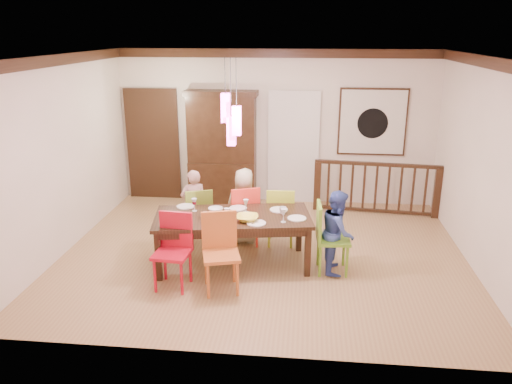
# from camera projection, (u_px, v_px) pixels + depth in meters

# --- Properties ---
(floor) EXTENTS (6.00, 6.00, 0.00)m
(floor) POSITION_uv_depth(u_px,v_px,m) (263.00, 253.00, 7.57)
(floor) COLOR #A37B4F
(floor) RESTS_ON ground
(ceiling) EXTENTS (6.00, 6.00, 0.00)m
(ceiling) POSITION_uv_depth(u_px,v_px,m) (264.00, 56.00, 6.67)
(ceiling) COLOR white
(ceiling) RESTS_ON wall_back
(wall_back) EXTENTS (6.00, 0.00, 6.00)m
(wall_back) POSITION_uv_depth(u_px,v_px,m) (276.00, 128.00, 9.48)
(wall_back) COLOR beige
(wall_back) RESTS_ON floor
(wall_left) EXTENTS (0.00, 5.00, 5.00)m
(wall_left) POSITION_uv_depth(u_px,v_px,m) (63.00, 155.00, 7.42)
(wall_left) COLOR beige
(wall_left) RESTS_ON floor
(wall_right) EXTENTS (0.00, 5.00, 5.00)m
(wall_right) POSITION_uv_depth(u_px,v_px,m) (482.00, 166.00, 6.82)
(wall_right) COLOR beige
(wall_right) RESTS_ON floor
(crown_molding) EXTENTS (6.00, 5.00, 0.16)m
(crown_molding) POSITION_uv_depth(u_px,v_px,m) (264.00, 62.00, 6.70)
(crown_molding) COLOR black
(crown_molding) RESTS_ON wall_back
(panel_door) EXTENTS (1.04, 0.07, 2.24)m
(panel_door) POSITION_uv_depth(u_px,v_px,m) (153.00, 146.00, 9.80)
(panel_door) COLOR black
(panel_door) RESTS_ON wall_back
(white_doorway) EXTENTS (0.97, 0.05, 2.22)m
(white_doorway) POSITION_uv_depth(u_px,v_px,m) (293.00, 149.00, 9.54)
(white_doorway) COLOR silver
(white_doorway) RESTS_ON wall_back
(painting) EXTENTS (1.25, 0.06, 1.25)m
(painting) POSITION_uv_depth(u_px,v_px,m) (372.00, 122.00, 9.22)
(painting) COLOR black
(painting) RESTS_ON wall_back
(pendant_cluster) EXTENTS (0.27, 0.21, 1.14)m
(pendant_cluster) POSITION_uv_depth(u_px,v_px,m) (231.00, 119.00, 6.56)
(pendant_cluster) COLOR #F94ABA
(pendant_cluster) RESTS_ON ceiling
(dining_table) EXTENTS (2.31, 1.33, 0.75)m
(dining_table) POSITION_uv_depth(u_px,v_px,m) (233.00, 221.00, 7.01)
(dining_table) COLOR black
(dining_table) RESTS_ON floor
(chair_far_left) EXTENTS (0.53, 0.53, 0.92)m
(chair_far_left) POSITION_uv_depth(u_px,v_px,m) (198.00, 211.00, 7.80)
(chair_far_left) COLOR #82A431
(chair_far_left) RESTS_ON floor
(chair_far_mid) EXTENTS (0.57, 0.57, 0.98)m
(chair_far_mid) POSITION_uv_depth(u_px,v_px,m) (243.00, 211.00, 7.72)
(chair_far_mid) COLOR red
(chair_far_mid) RESTS_ON floor
(chair_far_right) EXTENTS (0.44, 0.44, 0.94)m
(chair_far_right) POSITION_uv_depth(u_px,v_px,m) (281.00, 212.00, 7.76)
(chair_far_right) COLOR #B1C92C
(chair_far_right) RESTS_ON floor
(chair_near_left) EXTENTS (0.48, 0.48, 0.98)m
(chair_near_left) POSITION_uv_depth(u_px,v_px,m) (172.00, 248.00, 6.41)
(chair_near_left) COLOR red
(chair_near_left) RESTS_ON floor
(chair_near_mid) EXTENTS (0.56, 0.56, 1.01)m
(chair_near_mid) POSITION_uv_depth(u_px,v_px,m) (221.00, 249.00, 6.33)
(chair_near_mid) COLOR #BF6127
(chair_near_mid) RESTS_ON floor
(chair_end_right) EXTENTS (0.47, 0.47, 0.99)m
(chair_end_right) POSITION_uv_depth(u_px,v_px,m) (333.00, 233.00, 6.84)
(chair_end_right) COLOR #6BAA2A
(chair_end_right) RESTS_ON floor
(china_hutch) EXTENTS (1.37, 0.46, 2.16)m
(china_hutch) POSITION_uv_depth(u_px,v_px,m) (222.00, 148.00, 9.50)
(china_hutch) COLOR black
(china_hutch) RESTS_ON floor
(balustrade) EXTENTS (2.26, 0.31, 0.96)m
(balustrade) POSITION_uv_depth(u_px,v_px,m) (376.00, 187.00, 9.07)
(balustrade) COLOR black
(balustrade) RESTS_ON floor
(person_far_left) EXTENTS (0.50, 0.43, 1.15)m
(person_far_left) POSITION_uv_depth(u_px,v_px,m) (194.00, 205.00, 7.94)
(person_far_left) COLOR beige
(person_far_left) RESTS_ON floor
(person_far_mid) EXTENTS (0.63, 0.44, 1.20)m
(person_far_mid) POSITION_uv_depth(u_px,v_px,m) (244.00, 206.00, 7.81)
(person_far_mid) COLOR #C5BD94
(person_far_mid) RESTS_ON floor
(person_end_right) EXTENTS (0.45, 0.58, 1.17)m
(person_end_right) POSITION_uv_depth(u_px,v_px,m) (338.00, 232.00, 6.86)
(person_end_right) COLOR #3F58B2
(person_end_right) RESTS_ON floor
(serving_bowl) EXTENTS (0.32, 0.32, 0.07)m
(serving_bowl) POSITION_uv_depth(u_px,v_px,m) (247.00, 218.00, 6.79)
(serving_bowl) COLOR yellow
(serving_bowl) RESTS_ON dining_table
(small_bowl) EXTENTS (0.23, 0.23, 0.07)m
(small_bowl) POSITION_uv_depth(u_px,v_px,m) (216.00, 210.00, 7.11)
(small_bowl) COLOR white
(small_bowl) RESTS_ON dining_table
(cup_left) EXTENTS (0.14, 0.14, 0.09)m
(cup_left) POSITION_uv_depth(u_px,v_px,m) (205.00, 215.00, 6.88)
(cup_left) COLOR silver
(cup_left) RESTS_ON dining_table
(cup_right) EXTENTS (0.12, 0.12, 0.10)m
(cup_right) POSITION_uv_depth(u_px,v_px,m) (283.00, 210.00, 7.05)
(cup_right) COLOR silver
(cup_right) RESTS_ON dining_table
(plate_far_left) EXTENTS (0.26, 0.26, 0.01)m
(plate_far_left) POSITION_uv_depth(u_px,v_px,m) (185.00, 206.00, 7.32)
(plate_far_left) COLOR white
(plate_far_left) RESTS_ON dining_table
(plate_far_mid) EXTENTS (0.26, 0.26, 0.01)m
(plate_far_mid) POSITION_uv_depth(u_px,v_px,m) (238.00, 208.00, 7.25)
(plate_far_mid) COLOR white
(plate_far_mid) RESTS_ON dining_table
(plate_far_right) EXTENTS (0.26, 0.26, 0.01)m
(plate_far_right) POSITION_uv_depth(u_px,v_px,m) (279.00, 210.00, 7.19)
(plate_far_right) COLOR white
(plate_far_right) RESTS_ON dining_table
(plate_near_left) EXTENTS (0.26, 0.26, 0.01)m
(plate_near_left) POSITION_uv_depth(u_px,v_px,m) (176.00, 221.00, 6.78)
(plate_near_left) COLOR white
(plate_near_left) RESTS_ON dining_table
(plate_near_mid) EXTENTS (0.26, 0.26, 0.01)m
(plate_near_mid) POSITION_uv_depth(u_px,v_px,m) (256.00, 223.00, 6.69)
(plate_near_mid) COLOR white
(plate_near_mid) RESTS_ON dining_table
(plate_end_right) EXTENTS (0.26, 0.26, 0.01)m
(plate_end_right) POSITION_uv_depth(u_px,v_px,m) (297.00, 218.00, 6.86)
(plate_end_right) COLOR white
(plate_end_right) RESTS_ON dining_table
(wine_glass_a) EXTENTS (0.08, 0.08, 0.19)m
(wine_glass_a) POSITION_uv_depth(u_px,v_px,m) (194.00, 205.00, 7.13)
(wine_glass_a) COLOR #590C19
(wine_glass_a) RESTS_ON dining_table
(wine_glass_b) EXTENTS (0.08, 0.08, 0.19)m
(wine_glass_b) POSITION_uv_depth(u_px,v_px,m) (246.00, 206.00, 7.09)
(wine_glass_b) COLOR silver
(wine_glass_b) RESTS_ON dining_table
(wine_glass_c) EXTENTS (0.08, 0.08, 0.19)m
(wine_glass_c) POSITION_uv_depth(u_px,v_px,m) (227.00, 215.00, 6.74)
(wine_glass_c) COLOR #590C19
(wine_glass_c) RESTS_ON dining_table
(wine_glass_d) EXTENTS (0.08, 0.08, 0.19)m
(wine_glass_d) POSITION_uv_depth(u_px,v_px,m) (283.00, 216.00, 6.72)
(wine_glass_d) COLOR silver
(wine_glass_d) RESTS_ON dining_table
(napkin) EXTENTS (0.18, 0.14, 0.01)m
(napkin) POSITION_uv_depth(u_px,v_px,m) (227.00, 224.00, 6.68)
(napkin) COLOR #D83359
(napkin) RESTS_ON dining_table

